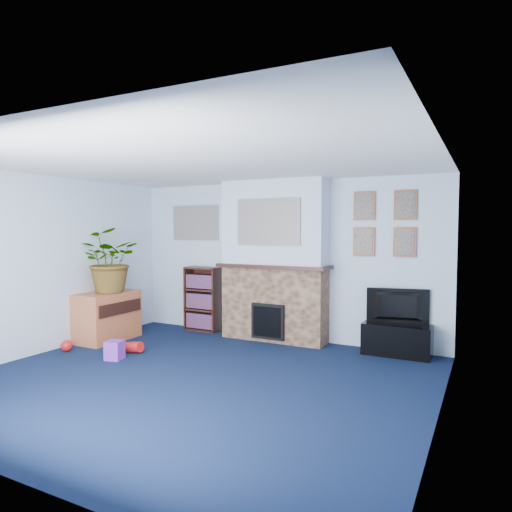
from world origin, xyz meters
The scene contains 26 objects.
floor centered at (0.00, 0.00, 0.00)m, with size 5.00×4.50×0.01m, color #0E1935.
ceiling centered at (0.00, 0.00, 2.40)m, with size 5.00×4.50×0.01m, color white.
wall_back centered at (0.00, 2.25, 1.20)m, with size 5.00×0.04×2.40m, color silver.
wall_front centered at (0.00, -2.25, 1.20)m, with size 5.00×0.04×2.40m, color silver.
wall_left centered at (-2.50, 0.00, 1.20)m, with size 0.04×4.50×2.40m, color silver.
wall_right centered at (2.50, 0.00, 1.20)m, with size 0.04×4.50×2.40m, color silver.
chimney_breast centered at (0.00, 2.05, 1.18)m, with size 1.72×0.50×2.40m.
collage_main centered at (0.00, 1.84, 1.78)m, with size 1.00×0.03×0.68m, color gray.
collage_left centered at (-1.55, 2.23, 1.78)m, with size 0.90×0.03×0.58m, color gray.
portrait_tl centered at (1.30, 2.23, 2.00)m, with size 0.30×0.03×0.40m, color brown.
portrait_tr centered at (1.85, 2.23, 2.00)m, with size 0.30×0.03×0.40m, color brown.
portrait_bl centered at (1.30, 2.23, 1.50)m, with size 0.30×0.03×0.40m, color brown.
portrait_br centered at (1.85, 2.23, 1.50)m, with size 0.30×0.03×0.40m, color brown.
tv_stand centered at (1.80, 2.03, 0.23)m, with size 0.88×0.37×0.42m, color black.
television centered at (1.80, 2.05, 0.65)m, with size 0.81×0.11×0.47m, color black.
bookshelf centered at (-1.32, 2.11, 0.50)m, with size 0.58×0.28×1.05m.
sideboard centered at (-2.24, 0.89, 0.35)m, with size 0.52×0.93×0.73m, color #BD663C.
potted_plant centered at (-2.19, 0.84, 1.21)m, with size 0.87×0.75×0.97m, color #26661E.
mantel_clock centered at (-0.06, 2.00, 1.22)m, with size 0.11×0.06×0.15m, color gold.
mantel_candle centered at (0.32, 2.00, 1.23)m, with size 0.05×0.05×0.17m, color #B2BFC6.
mantel_teddy centered at (-0.58, 2.00, 1.22)m, with size 0.12×0.12×0.12m, color gray.
mantel_can centered at (0.68, 2.00, 1.21)m, with size 0.06×0.06×0.13m, color purple.
green_crate centered at (-2.30, 0.67, 0.14)m, with size 0.39×0.31×0.31m, color #198C26.
toy_ball centered at (-2.25, 0.15, 0.09)m, with size 0.16×0.16×0.16m, color red.
toy_block centered at (-1.39, 0.17, 0.11)m, with size 0.20×0.20×0.24m, color purple.
toy_tube centered at (-1.43, 0.53, 0.07)m, with size 0.15×0.15×0.32m, color red.
Camera 1 is at (2.87, -4.14, 1.68)m, focal length 32.00 mm.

